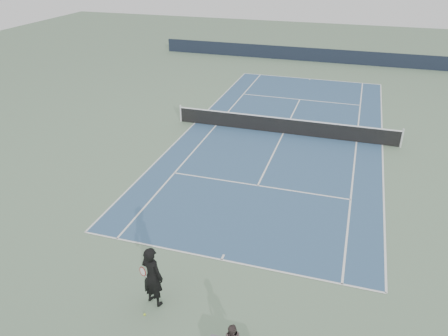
% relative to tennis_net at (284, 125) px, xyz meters
% --- Properties ---
extents(ground, '(80.00, 80.00, 0.00)m').
position_rel_tennis_net_xyz_m(ground, '(0.00, 0.00, -0.50)').
color(ground, slate).
extents(court_surface, '(10.97, 23.77, 0.01)m').
position_rel_tennis_net_xyz_m(court_surface, '(0.00, 0.00, -0.50)').
color(court_surface, '#325377').
rests_on(court_surface, ground).
extents(tennis_net, '(12.90, 0.10, 1.07)m').
position_rel_tennis_net_xyz_m(tennis_net, '(0.00, 0.00, 0.00)').
color(tennis_net, silver).
rests_on(tennis_net, ground).
extents(windscreen_far, '(30.00, 0.25, 1.20)m').
position_rel_tennis_net_xyz_m(windscreen_far, '(0.00, 17.88, 0.10)').
color(windscreen_far, black).
rests_on(windscreen_far, ground).
extents(tennis_player, '(0.91, 0.76, 2.07)m').
position_rel_tennis_net_xyz_m(tennis_player, '(-1.37, -14.40, 0.53)').
color(tennis_player, black).
rests_on(tennis_player, ground).
extents(tennis_ball, '(0.07, 0.07, 0.07)m').
position_rel_tennis_net_xyz_m(tennis_ball, '(-1.42, -14.99, -0.47)').
color(tennis_ball, '#C3E52F').
rests_on(tennis_ball, ground).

